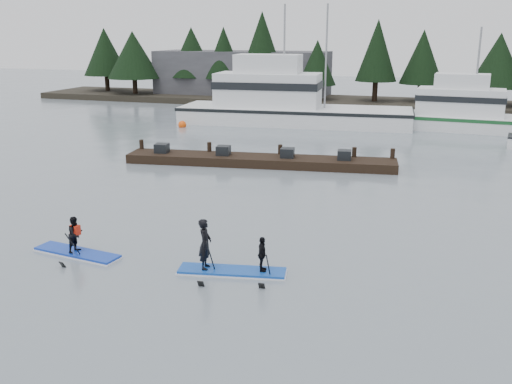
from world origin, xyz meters
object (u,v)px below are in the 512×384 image
(fishing_boat_large, at_px, (288,114))
(fishing_boat_medium, at_px, (476,122))
(paddleboard_duo, at_px, (227,256))
(floating_dock, at_px, (260,161))
(paddleboard_solo, at_px, (76,242))

(fishing_boat_large, bearing_deg, fishing_boat_medium, 0.19)
(paddleboard_duo, bearing_deg, floating_dock, 93.18)
(paddleboard_duo, bearing_deg, paddleboard_solo, 171.05)
(fishing_boat_medium, bearing_deg, paddleboard_solo, -110.35)
(fishing_boat_large, bearing_deg, floating_dock, -85.58)
(fishing_boat_medium, distance_m, paddleboard_solo, 32.57)
(fishing_boat_medium, xyz_separation_m, floating_dock, (-11.53, -15.72, -0.33))
(fishing_boat_large, xyz_separation_m, floating_dock, (2.35, -14.51, -0.52))
(floating_dock, xyz_separation_m, paddleboard_duo, (3.46, -13.88, 0.29))
(fishing_boat_large, relative_size, paddleboard_duo, 5.52)
(fishing_boat_large, distance_m, floating_dock, 14.71)
(fishing_boat_medium, xyz_separation_m, paddleboard_duo, (-8.08, -29.61, -0.03))
(fishing_boat_medium, height_order, paddleboard_solo, fishing_boat_medium)
(fishing_boat_large, xyz_separation_m, paddleboard_solo, (0.68, -28.56, -0.34))
(floating_dock, xyz_separation_m, paddleboard_solo, (-1.68, -14.05, 0.18))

